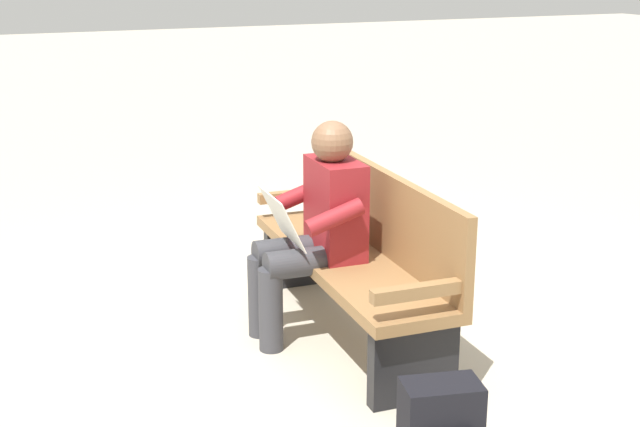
% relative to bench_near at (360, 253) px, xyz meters
% --- Properties ---
extents(ground_plane, '(40.00, 40.00, 0.00)m').
position_rel_bench_near_xyz_m(ground_plane, '(0.00, 0.07, -0.46)').
color(ground_plane, '#B7AD99').
extents(bench_near, '(1.82, 0.58, 0.90)m').
position_rel_bench_near_xyz_m(bench_near, '(0.00, 0.00, 0.00)').
color(bench_near, olive).
rests_on(bench_near, ground).
extents(person_seated, '(0.59, 0.59, 1.18)m').
position_rel_bench_near_xyz_m(person_seated, '(0.07, 0.23, 0.17)').
color(person_seated, maroon).
rests_on(person_seated, ground).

